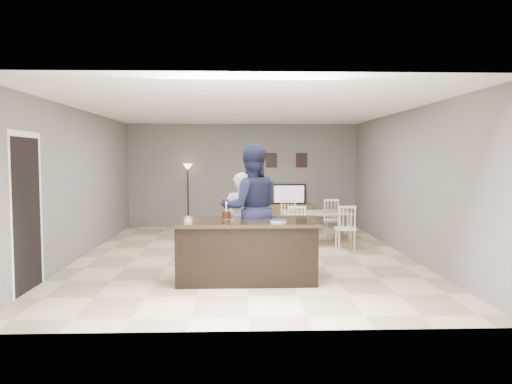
{
  "coord_description": "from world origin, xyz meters",
  "views": [
    {
      "loc": [
        -0.12,
        -9.13,
        1.83
      ],
      "look_at": [
        0.2,
        -0.3,
        1.21
      ],
      "focal_mm": 35.0,
      "sensor_mm": 36.0,
      "label": 1
    }
  ],
  "objects_px": {
    "television": "(289,194)",
    "man": "(251,209)",
    "plate_stack": "(278,221)",
    "birthday_cake": "(226,215)",
    "tv_console": "(289,216)",
    "dining_table": "(316,217)",
    "kitchen_island": "(246,250)",
    "floor_lamp": "(188,178)",
    "woman": "(241,222)"
  },
  "relations": [
    {
      "from": "television",
      "to": "dining_table",
      "type": "relative_size",
      "value": 0.56
    },
    {
      "from": "television",
      "to": "man",
      "type": "bearing_deg",
      "value": 77.64
    },
    {
      "from": "tv_console",
      "to": "man",
      "type": "distance_m",
      "value": 5.19
    },
    {
      "from": "kitchen_island",
      "to": "birthday_cake",
      "type": "distance_m",
      "value": 0.6
    },
    {
      "from": "birthday_cake",
      "to": "tv_console",
      "type": "bearing_deg",
      "value": 74.58
    },
    {
      "from": "television",
      "to": "woman",
      "type": "relative_size",
      "value": 0.57
    },
    {
      "from": "plate_stack",
      "to": "tv_console",
      "type": "bearing_deg",
      "value": 82.7
    },
    {
      "from": "floor_lamp",
      "to": "man",
      "type": "bearing_deg",
      "value": -73.33
    },
    {
      "from": "kitchen_island",
      "to": "man",
      "type": "xyz_separation_m",
      "value": [
        0.09,
        0.55,
        0.56
      ]
    },
    {
      "from": "television",
      "to": "plate_stack",
      "type": "bearing_deg",
      "value": 82.79
    },
    {
      "from": "plate_stack",
      "to": "floor_lamp",
      "type": "relative_size",
      "value": 0.14
    },
    {
      "from": "tv_console",
      "to": "plate_stack",
      "type": "relative_size",
      "value": 4.99
    },
    {
      "from": "man",
      "to": "floor_lamp",
      "type": "distance_m",
      "value": 5.27
    },
    {
      "from": "kitchen_island",
      "to": "tv_console",
      "type": "bearing_deg",
      "value": 77.84
    },
    {
      "from": "tv_console",
      "to": "man",
      "type": "height_order",
      "value": "man"
    },
    {
      "from": "floor_lamp",
      "to": "kitchen_island",
      "type": "bearing_deg",
      "value": -75.71
    },
    {
      "from": "tv_console",
      "to": "birthday_cake",
      "type": "height_order",
      "value": "birthday_cake"
    },
    {
      "from": "kitchen_island",
      "to": "plate_stack",
      "type": "bearing_deg",
      "value": -33.69
    },
    {
      "from": "woman",
      "to": "birthday_cake",
      "type": "height_order",
      "value": "woman"
    },
    {
      "from": "kitchen_island",
      "to": "birthday_cake",
      "type": "height_order",
      "value": "birthday_cake"
    },
    {
      "from": "television",
      "to": "floor_lamp",
      "type": "distance_m",
      "value": 2.66
    },
    {
      "from": "television",
      "to": "tv_console",
      "type": "bearing_deg",
      "value": 90.0
    },
    {
      "from": "woman",
      "to": "television",
      "type": "bearing_deg",
      "value": -105.81
    },
    {
      "from": "kitchen_island",
      "to": "dining_table",
      "type": "height_order",
      "value": "kitchen_island"
    },
    {
      "from": "television",
      "to": "plate_stack",
      "type": "distance_m",
      "value": 5.99
    },
    {
      "from": "tv_console",
      "to": "television",
      "type": "relative_size",
      "value": 1.31
    },
    {
      "from": "kitchen_island",
      "to": "tv_console",
      "type": "height_order",
      "value": "kitchen_island"
    },
    {
      "from": "woman",
      "to": "dining_table",
      "type": "distance_m",
      "value": 3.01
    },
    {
      "from": "tv_console",
      "to": "man",
      "type": "bearing_deg",
      "value": -102.52
    },
    {
      "from": "tv_console",
      "to": "woman",
      "type": "distance_m",
      "value": 5.2
    },
    {
      "from": "kitchen_island",
      "to": "woman",
      "type": "distance_m",
      "value": 0.65
    },
    {
      "from": "birthday_cake",
      "to": "man",
      "type": "bearing_deg",
      "value": 47.78
    },
    {
      "from": "birthday_cake",
      "to": "floor_lamp",
      "type": "distance_m",
      "value": 5.59
    },
    {
      "from": "television",
      "to": "dining_table",
      "type": "bearing_deg",
      "value": 97.02
    },
    {
      "from": "birthday_cake",
      "to": "plate_stack",
      "type": "xyz_separation_m",
      "value": [
        0.75,
        -0.42,
        -0.04
      ]
    },
    {
      "from": "kitchen_island",
      "to": "birthday_cake",
      "type": "relative_size",
      "value": 8.32
    },
    {
      "from": "man",
      "to": "birthday_cake",
      "type": "xyz_separation_m",
      "value": [
        -0.39,
        -0.43,
        -0.05
      ]
    },
    {
      "from": "tv_console",
      "to": "woman",
      "type": "height_order",
      "value": "woman"
    },
    {
      "from": "woman",
      "to": "dining_table",
      "type": "xyz_separation_m",
      "value": [
        1.59,
        2.54,
        -0.24
      ]
    },
    {
      "from": "birthday_cake",
      "to": "floor_lamp",
      "type": "xyz_separation_m",
      "value": [
        -1.12,
        5.47,
        0.33
      ]
    },
    {
      "from": "television",
      "to": "woman",
      "type": "bearing_deg",
      "value": 75.93
    },
    {
      "from": "plate_stack",
      "to": "woman",
      "type": "bearing_deg",
      "value": 121.7
    },
    {
      "from": "dining_table",
      "to": "floor_lamp",
      "type": "distance_m",
      "value": 3.93
    },
    {
      "from": "tv_console",
      "to": "man",
      "type": "relative_size",
      "value": 0.59
    },
    {
      "from": "man",
      "to": "dining_table",
      "type": "relative_size",
      "value": 1.24
    },
    {
      "from": "kitchen_island",
      "to": "floor_lamp",
      "type": "distance_m",
      "value": 5.83
    },
    {
      "from": "birthday_cake",
      "to": "kitchen_island",
      "type": "bearing_deg",
      "value": -22.3
    },
    {
      "from": "kitchen_island",
      "to": "television",
      "type": "distance_m",
      "value": 5.78
    },
    {
      "from": "woman",
      "to": "floor_lamp",
      "type": "xyz_separation_m",
      "value": [
        -1.35,
        5.04,
        0.49
      ]
    },
    {
      "from": "tv_console",
      "to": "plate_stack",
      "type": "height_order",
      "value": "plate_stack"
    }
  ]
}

